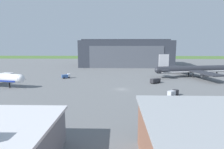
# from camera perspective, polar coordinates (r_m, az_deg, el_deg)

# --- Properties ---
(ground_plane) EXTENTS (440.00, 440.00, 0.00)m
(ground_plane) POSITION_cam_1_polar(r_m,az_deg,el_deg) (76.78, 2.87, -4.42)
(ground_plane) COLOR slate
(grass_field_strip) EXTENTS (440.00, 56.00, 0.08)m
(grass_field_strip) POSITION_cam_1_polar(r_m,az_deg,el_deg) (262.04, 1.99, 5.15)
(grass_field_strip) COLOR #496E31
(grass_field_strip) RESTS_ON ground_plane
(maintenance_hangar) EXTENTS (72.18, 38.11, 21.76)m
(maintenance_hangar) POSITION_cam_1_polar(r_m,az_deg,el_deg) (161.50, 4.00, 6.39)
(maintenance_hangar) COLOR #2D333D
(maintenance_hangar) RESTS_ON ground_plane
(airliner_far_left) EXTENTS (44.71, 41.37, 12.54)m
(airliner_far_left) POSITION_cam_1_polar(r_m,az_deg,el_deg) (113.80, 23.06, 1.39)
(airliner_far_left) COLOR #282B33
(airliner_far_left) RESTS_ON ground_plane
(stair_truck) EXTENTS (4.27, 3.73, 2.14)m
(stair_truck) POSITION_cam_1_polar(r_m,az_deg,el_deg) (69.90, 17.66, -5.21)
(stair_truck) COLOR #2D2D33
(stair_truck) RESTS_ON ground_plane
(pushback_tractor) EXTENTS (4.75, 3.77, 2.36)m
(pushback_tractor) POSITION_cam_1_polar(r_m,az_deg,el_deg) (103.79, -13.42, -0.44)
(pushback_tractor) COLOR silver
(pushback_tractor) RESTS_ON ground_plane
(fuel_bowser) EXTENTS (5.18, 4.62, 2.24)m
(fuel_bowser) POSITION_cam_1_polar(r_m,az_deg,el_deg) (90.18, 12.70, -1.78)
(fuel_bowser) COLOR #28282D
(fuel_bowser) RESTS_ON ground_plane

